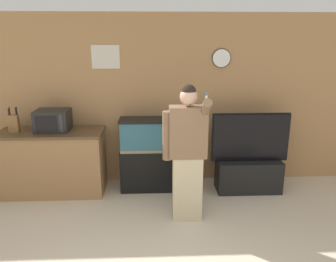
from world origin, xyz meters
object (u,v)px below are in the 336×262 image
counter_island (53,162)px  person_standing (187,152)px  microwave (53,120)px  aquarium_on_stand (155,154)px  tv_on_stand (249,168)px  knife_block (14,123)px

counter_island → person_standing: 2.10m
counter_island → microwave: microwave is taller
person_standing → aquarium_on_stand: bearing=113.7°
counter_island → aquarium_on_stand: 1.50m
counter_island → aquarium_on_stand: size_ratio=1.37×
aquarium_on_stand → counter_island: bearing=-177.1°
counter_island → microwave: 0.63m
microwave → tv_on_stand: bearing=-1.9°
person_standing → microwave: bearing=155.0°
counter_island → knife_block: (-0.49, -0.02, 0.60)m
counter_island → person_standing: size_ratio=0.87×
aquarium_on_stand → person_standing: 1.04m
microwave → knife_block: knife_block is taller
microwave → person_standing: (1.84, -0.86, -0.20)m
person_standing → counter_island: bearing=156.5°
counter_island → knife_block: size_ratio=4.18×
knife_block → aquarium_on_stand: 2.05m
tv_on_stand → aquarium_on_stand: bearing=174.7°
aquarium_on_stand → tv_on_stand: bearing=-5.3°
counter_island → microwave: size_ratio=3.21×
person_standing → tv_on_stand: bearing=37.1°
microwave → tv_on_stand: microwave is taller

